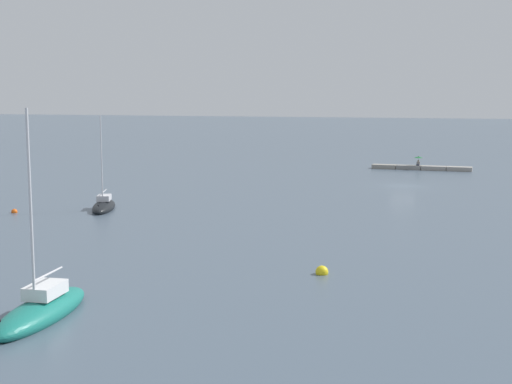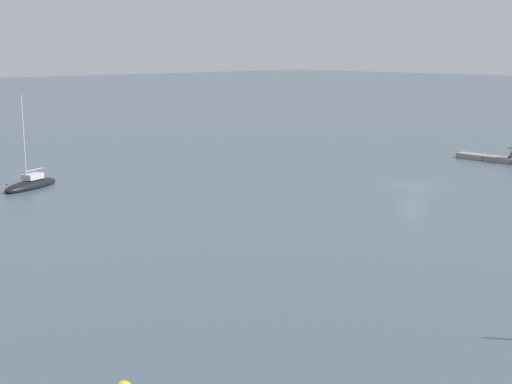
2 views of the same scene
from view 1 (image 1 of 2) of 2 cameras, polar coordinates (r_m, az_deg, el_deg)
ground_plane at (r=76.97m, az=11.77°, el=0.47°), size 500.00×500.00×0.00m
seawall_pier at (r=94.71m, az=13.16°, el=1.92°), size 12.74×1.54×0.55m
person_seated_grey_left at (r=94.70m, az=12.92°, el=2.24°), size 0.42×0.62×0.73m
umbrella_open_green at (r=94.64m, az=12.94°, el=2.75°), size 1.13×1.13×1.25m
sailboat_teal_mid at (r=32.12m, az=-16.84°, el=-9.07°), size 2.89×7.27×9.33m
sailboat_black_far at (r=60.97m, az=-12.15°, el=-1.11°), size 3.88×6.20×8.19m
mooring_buoy_near at (r=61.25m, az=-18.87°, el=-1.52°), size 0.49×0.49×0.49m
mooring_buoy_far at (r=38.28m, az=5.33°, el=-6.42°), size 0.69×0.69×0.69m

